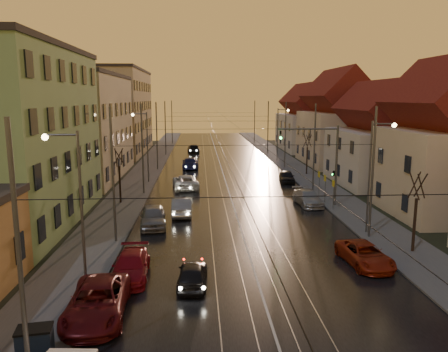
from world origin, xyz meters
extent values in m
plane|color=black|center=(0.00, 0.00, 0.00)|extent=(160.00, 160.00, 0.00)
cube|color=black|center=(0.00, 40.00, 0.02)|extent=(16.00, 120.00, 0.04)
cube|color=#4C4C4C|center=(-10.00, 40.00, 0.07)|extent=(4.00, 120.00, 0.15)
cube|color=#4C4C4C|center=(10.00, 40.00, 0.07)|extent=(4.00, 120.00, 0.15)
cube|color=gray|center=(-2.20, 40.00, 0.06)|extent=(0.06, 120.00, 0.03)
cube|color=gray|center=(-0.77, 40.00, 0.06)|extent=(0.06, 120.00, 0.03)
cube|color=gray|center=(0.77, 40.00, 0.06)|extent=(0.06, 120.00, 0.03)
cube|color=gray|center=(2.20, 40.00, 0.06)|extent=(0.06, 120.00, 0.03)
cube|color=#789D63|center=(-17.50, 14.00, 6.50)|extent=(10.00, 18.00, 13.00)
cube|color=beige|center=(-17.50, 34.00, 6.00)|extent=(10.00, 20.00, 12.00)
cube|color=tan|center=(-17.50, 58.00, 7.00)|extent=(10.00, 24.00, 14.00)
cube|color=beige|center=(17.00, 15.00, 3.50)|extent=(8.50, 10.00, 7.00)
cube|color=beige|center=(17.00, 28.00, 3.00)|extent=(9.00, 12.00, 6.00)
pyramid|color=#581414|center=(17.00, 28.00, 7.60)|extent=(9.18, 12.24, 3.20)
cube|color=beige|center=(17.00, 43.00, 3.75)|extent=(9.00, 14.00, 7.50)
pyramid|color=#581414|center=(17.00, 43.00, 9.50)|extent=(9.18, 14.28, 4.00)
cube|color=beige|center=(17.00, 61.00, 3.25)|extent=(9.00, 16.00, 6.50)
pyramid|color=#581414|center=(17.00, 61.00, 8.25)|extent=(9.18, 16.32, 3.50)
cylinder|color=#595B60|center=(-8.60, -6.00, 4.50)|extent=(0.16, 0.16, 9.00)
cylinder|color=#595B60|center=(-8.60, 9.00, 4.50)|extent=(0.16, 0.16, 9.00)
cylinder|color=#595B60|center=(8.60, 9.00, 4.50)|extent=(0.16, 0.16, 9.00)
cylinder|color=#595B60|center=(-8.60, 24.00, 4.50)|extent=(0.16, 0.16, 9.00)
cylinder|color=#595B60|center=(8.60, 24.00, 4.50)|extent=(0.16, 0.16, 9.00)
cylinder|color=#595B60|center=(-8.60, 39.00, 4.50)|extent=(0.16, 0.16, 9.00)
cylinder|color=#595B60|center=(8.60, 39.00, 4.50)|extent=(0.16, 0.16, 9.00)
cylinder|color=#595B60|center=(-8.60, 54.00, 4.50)|extent=(0.16, 0.16, 9.00)
cylinder|color=#595B60|center=(8.60, 54.00, 4.50)|extent=(0.16, 0.16, 9.00)
cylinder|color=#595B60|center=(-8.60, 72.00, 4.50)|extent=(0.16, 0.16, 9.00)
cylinder|color=#595B60|center=(8.60, 72.00, 4.50)|extent=(0.16, 0.16, 9.00)
cylinder|color=#595B60|center=(-8.80, 2.00, 4.00)|extent=(0.14, 0.14, 8.00)
cylinder|color=#595B60|center=(-9.60, 2.00, 7.80)|extent=(1.60, 0.10, 0.10)
sphere|color=#FFD88C|center=(-10.32, 2.00, 7.70)|extent=(0.32, 0.32, 0.32)
cylinder|color=#595B60|center=(8.80, 10.00, 4.00)|extent=(0.14, 0.14, 8.00)
cylinder|color=#595B60|center=(9.60, 10.00, 7.80)|extent=(1.60, 0.10, 0.10)
sphere|color=#FFD88C|center=(10.32, 10.00, 7.70)|extent=(0.32, 0.32, 0.32)
cylinder|color=#595B60|center=(-8.80, 30.00, 4.00)|extent=(0.14, 0.14, 8.00)
cylinder|color=#595B60|center=(-9.60, 30.00, 7.80)|extent=(1.60, 0.10, 0.10)
sphere|color=#FFD88C|center=(-10.32, 30.00, 7.70)|extent=(0.32, 0.32, 0.32)
cylinder|color=#595B60|center=(8.80, 46.00, 4.00)|extent=(0.14, 0.14, 8.00)
cylinder|color=#595B60|center=(9.60, 46.00, 7.80)|extent=(1.60, 0.10, 0.10)
sphere|color=#FFD88C|center=(10.32, 46.00, 7.70)|extent=(0.32, 0.32, 0.32)
cylinder|color=#595B60|center=(9.00, 18.00, 3.60)|extent=(0.20, 0.20, 7.20)
cylinder|color=#595B60|center=(6.40, 18.00, 6.90)|extent=(5.20, 0.14, 0.14)
imported|color=black|center=(4.00, 18.00, 6.30)|extent=(0.15, 0.18, 0.90)
sphere|color=#19FF3F|center=(4.00, 17.88, 6.15)|extent=(0.20, 0.20, 0.20)
cylinder|color=black|center=(-10.20, 20.00, 1.75)|extent=(0.18, 0.18, 3.50)
cylinder|color=black|center=(-9.97, 20.09, 4.30)|extent=(0.37, 0.92, 1.61)
cylinder|color=black|center=(-10.29, 20.23, 4.30)|extent=(0.91, 0.40, 1.61)
cylinder|color=black|center=(-10.43, 19.91, 4.30)|extent=(0.37, 0.92, 1.61)
cylinder|color=black|center=(-10.07, 19.78, 4.30)|extent=(0.84, 0.54, 1.62)
cylinder|color=black|center=(10.20, 6.00, 1.75)|extent=(0.18, 0.18, 3.50)
cylinder|color=black|center=(10.43, 6.09, 4.30)|extent=(0.37, 0.92, 1.61)
cylinder|color=black|center=(10.11, 6.23, 4.30)|extent=(0.91, 0.40, 1.61)
cylinder|color=black|center=(9.97, 5.91, 4.30)|extent=(0.37, 0.92, 1.61)
cylinder|color=black|center=(10.32, 5.78, 4.30)|extent=(0.84, 0.54, 1.62)
cylinder|color=black|center=(10.40, 34.00, 1.75)|extent=(0.18, 0.18, 3.50)
cylinder|color=black|center=(10.63, 34.09, 4.30)|extent=(0.37, 0.92, 1.61)
cylinder|color=black|center=(10.31, 34.23, 4.30)|extent=(0.91, 0.40, 1.61)
cylinder|color=black|center=(10.17, 33.91, 4.30)|extent=(0.37, 0.92, 1.61)
cylinder|color=black|center=(10.53, 33.78, 4.30)|extent=(0.84, 0.54, 1.62)
imported|color=black|center=(-3.40, 2.01, 0.63)|extent=(1.65, 3.74, 1.25)
imported|color=#97989C|center=(-4.48, 15.87, 0.75)|extent=(1.72, 4.60, 1.50)
imported|color=silver|center=(-4.50, 26.30, 0.76)|extent=(3.13, 5.70, 1.51)
imported|color=#191C4C|center=(-4.22, 39.82, 0.78)|extent=(2.25, 5.37, 1.55)
imported|color=black|center=(-4.01, 57.34, 0.78)|extent=(2.33, 4.75, 1.56)
imported|color=#5F1014|center=(-7.53, -1.08, 0.74)|extent=(2.71, 5.44, 1.48)
imported|color=maroon|center=(-6.72, 3.19, 0.66)|extent=(2.01, 4.60, 1.32)
imported|color=gray|center=(-6.51, 12.69, 0.79)|extent=(2.34, 4.81, 1.58)
imported|color=#9B250F|center=(6.49, 4.27, 0.63)|extent=(2.48, 4.69, 1.26)
imported|color=#A7A8AD|center=(6.72, 18.61, 0.68)|extent=(2.24, 4.79, 1.35)
imported|color=black|center=(6.97, 29.34, 0.67)|extent=(1.89, 4.03, 1.33)
cube|color=black|center=(-9.05, -4.24, 0.70)|extent=(1.31, 0.98, 1.10)
camera|label=1|loc=(-2.99, -19.18, 9.54)|focal=35.00mm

